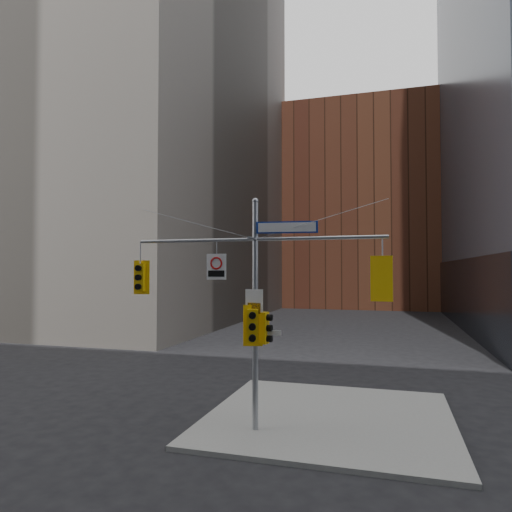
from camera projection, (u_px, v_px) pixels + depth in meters
The scene contains 13 objects.
ground at pixel (234, 460), 12.08m from camera, with size 160.00×160.00×0.00m, color black.
sidewalk_corner at pixel (329, 418), 15.35m from camera, with size 8.00×8.00×0.15m, color gray.
brick_midrise at pixel (362, 211), 68.11m from camera, with size 26.00×20.00×28.00m, color brown.
signal_assembly at pixel (255, 290), 14.13m from camera, with size 8.00×0.80×7.30m.
traffic_light_west_arm at pixel (140, 277), 15.31m from camera, with size 0.54×0.48×1.15m.
traffic_light_east_arm at pixel (383, 278), 13.06m from camera, with size 0.62×0.54×1.30m.
traffic_light_pole_side at pixel (265, 328), 14.01m from camera, with size 0.40×0.34×0.97m.
traffic_light_pole_front at pixel (253, 326), 13.84m from camera, with size 0.59×0.55×1.26m.
street_sign_blade at pixel (287, 227), 13.91m from camera, with size 1.88×0.26×0.37m.
regulatory_sign_arm at pixel (216, 266), 14.50m from camera, with size 0.66×0.07×0.82m.
regulatory_sign_pole at pixel (254, 302), 14.01m from camera, with size 0.57×0.07×0.75m.
street_blade_ew at pixel (269, 333), 13.97m from camera, with size 0.76×0.09×0.15m.
street_blade_ns at pixel (259, 343), 14.52m from camera, with size 0.08×0.74×0.15m.
Camera 1 is at (4.05, -11.58, 5.02)m, focal length 32.00 mm.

